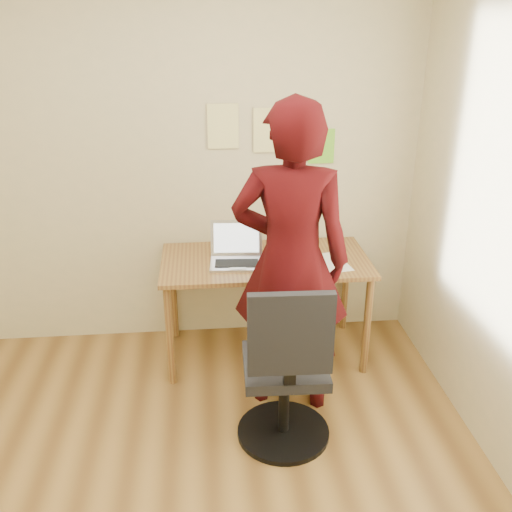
{
  "coord_description": "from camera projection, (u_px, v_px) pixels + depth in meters",
  "views": [
    {
      "loc": [
        0.24,
        -2.13,
        2.28
      ],
      "look_at": [
        0.53,
        0.95,
        0.95
      ],
      "focal_mm": 40.0,
      "sensor_mm": 36.0,
      "label": 1
    }
  ],
  "objects": [
    {
      "name": "paper_sheet",
      "position": [
        329.0,
        263.0,
        3.79
      ],
      "size": [
        0.28,
        0.36,
        0.0
      ],
      "primitive_type": "cube",
      "rotation": [
        0.0,
        0.0,
        0.18
      ],
      "color": "white",
      "rests_on": "desk"
    },
    {
      "name": "laptop",
      "position": [
        237.0,
        254.0,
        3.79
      ],
      "size": [
        0.37,
        0.33,
        0.25
      ],
      "rotation": [
        0.0,
        0.0,
        -0.07
      ],
      "color": "#B9B8C0",
      "rests_on": "desk"
    },
    {
      "name": "wall_note_mid",
      "position": [
        269.0,
        130.0,
        3.87
      ],
      "size": [
        0.21,
        0.0,
        0.3
      ],
      "primitive_type": "cube",
      "color": "#F8EE94",
      "rests_on": "room"
    },
    {
      "name": "desk",
      "position": [
        265.0,
        271.0,
        3.89
      ],
      "size": [
        1.4,
        0.7,
        0.74
      ],
      "color": "olive",
      "rests_on": "ground"
    },
    {
      "name": "phone",
      "position": [
        311.0,
        270.0,
        3.68
      ],
      "size": [
        0.09,
        0.14,
        0.01
      ],
      "rotation": [
        0.0,
        0.0,
        -0.19
      ],
      "color": "black",
      "rests_on": "desk"
    },
    {
      "name": "office_chair",
      "position": [
        286.0,
        378.0,
        3.11
      ],
      "size": [
        0.54,
        0.54,
        1.03
      ],
      "rotation": [
        0.0,
        0.0,
        -0.03
      ],
      "color": "black",
      "rests_on": "ground"
    },
    {
      "name": "room",
      "position": [
        148.0,
        262.0,
        2.29
      ],
      "size": [
        3.58,
        3.58,
        2.78
      ],
      "color": "brown",
      "rests_on": "ground"
    },
    {
      "name": "wall_note_left",
      "position": [
        223.0,
        126.0,
        3.83
      ],
      "size": [
        0.21,
        0.0,
        0.3
      ],
      "primitive_type": "cube",
      "color": "#F8EE94",
      "rests_on": "room"
    },
    {
      "name": "wall_note_right",
      "position": [
        322.0,
        146.0,
        3.95
      ],
      "size": [
        0.18,
        0.0,
        0.24
      ],
      "primitive_type": "cube",
      "color": "#76D32F",
      "rests_on": "room"
    },
    {
      "name": "person",
      "position": [
        291.0,
        261.0,
        3.3
      ],
      "size": [
        0.77,
        0.59,
        1.89
      ],
      "primitive_type": "imported",
      "rotation": [
        0.0,
        0.0,
        2.93
      ],
      "color": "#380709",
      "rests_on": "ground"
    }
  ]
}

